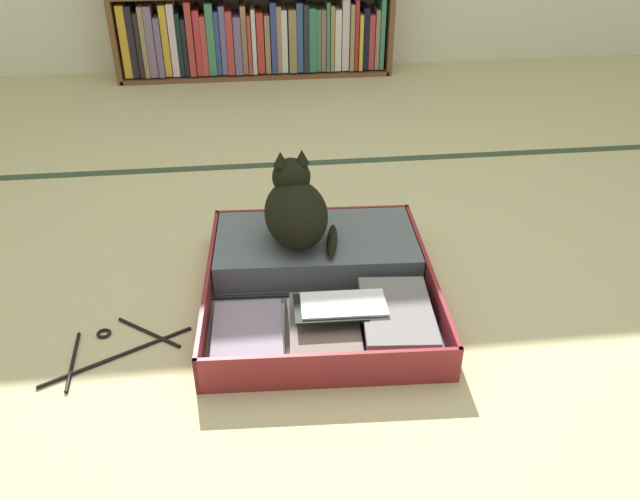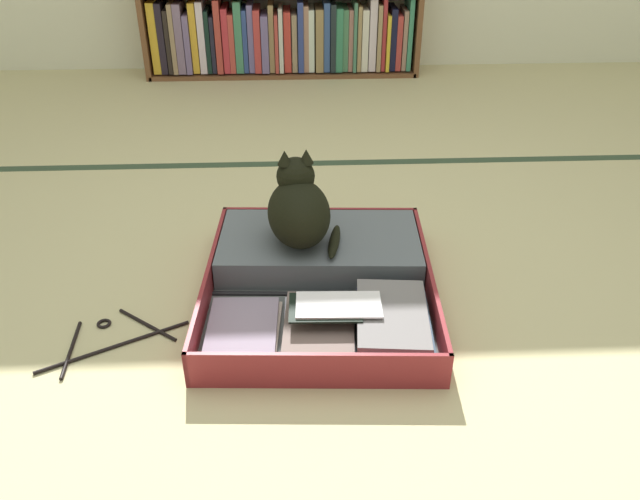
% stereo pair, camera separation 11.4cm
% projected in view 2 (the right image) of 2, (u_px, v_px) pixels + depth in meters
% --- Properties ---
extents(ground_plane, '(10.00, 10.00, 0.00)m').
position_uv_depth(ground_plane, '(335.00, 288.00, 2.00)').
color(ground_plane, '#C9BE89').
extents(tatami_border, '(4.80, 0.05, 0.00)m').
position_uv_depth(tatami_border, '(321.00, 163.00, 2.79)').
color(tatami_border, '#334731').
rests_on(tatami_border, ground_plane).
extents(open_suitcase, '(0.71, 0.80, 0.11)m').
position_uv_depth(open_suitcase, '(324.00, 275.00, 1.98)').
color(open_suitcase, maroon).
rests_on(open_suitcase, ground_plane).
extents(black_cat, '(0.25, 0.29, 0.29)m').
position_uv_depth(black_cat, '(299.00, 209.00, 1.98)').
color(black_cat, black).
rests_on(black_cat, open_suitcase).
extents(clothes_hanger, '(0.38, 0.29, 0.01)m').
position_uv_depth(clothes_hanger, '(111.00, 339.00, 1.79)').
color(clothes_hanger, black).
rests_on(clothes_hanger, ground_plane).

